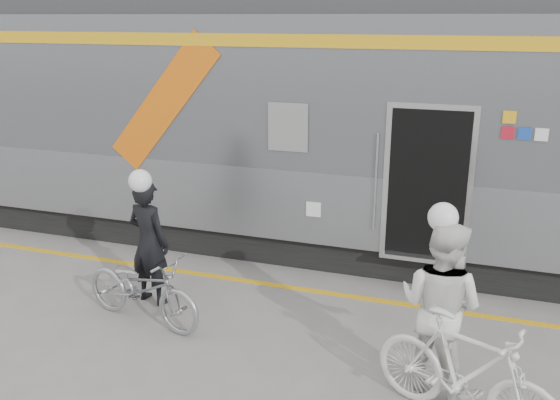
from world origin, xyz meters
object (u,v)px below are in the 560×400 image
at_px(woman, 440,307).
at_px(bicycle_right, 466,373).
at_px(man, 149,242).
at_px(bicycle_left, 142,288).

xyz_separation_m(woman, bicycle_right, (0.30, -0.55, -0.37)).
distance_m(woman, bicycle_right, 0.73).
bearing_deg(man, woman, -179.18).
distance_m(man, woman, 3.93).
xyz_separation_m(bicycle_left, bicycle_right, (3.96, -0.77, 0.09)).
xyz_separation_m(bicycle_left, woman, (3.66, -0.22, 0.46)).
bearing_deg(bicycle_left, woman, -81.33).
distance_m(man, bicycle_left, 0.70).
height_order(bicycle_left, bicycle_right, bicycle_right).
height_order(woman, bicycle_right, woman).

